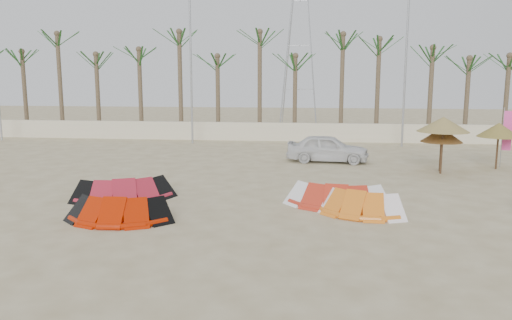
# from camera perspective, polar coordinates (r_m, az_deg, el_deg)

# --- Properties ---
(ground) EXTENTS (120.00, 120.00, 0.00)m
(ground) POSITION_cam_1_polar(r_m,az_deg,el_deg) (14.16, -2.82, -9.24)
(ground) COLOR #C5B995
(ground) RESTS_ON ground
(boundary_wall) EXTENTS (60.00, 0.30, 1.30)m
(boundary_wall) POSITION_cam_1_polar(r_m,az_deg,el_deg) (35.50, 2.96, 3.23)
(boundary_wall) COLOR beige
(boundary_wall) RESTS_ON ground
(palm_line) EXTENTS (52.00, 4.00, 7.70)m
(palm_line) POSITION_cam_1_polar(r_m,az_deg,el_deg) (36.80, 4.25, 12.48)
(palm_line) COLOR brown
(palm_line) RESTS_ON ground
(lamp_b) EXTENTS (1.25, 0.14, 11.00)m
(lamp_b) POSITION_cam_1_polar(r_m,az_deg,el_deg) (34.23, -7.41, 11.51)
(lamp_b) COLOR #A5A8AD
(lamp_b) RESTS_ON ground
(lamp_c) EXTENTS (1.25, 0.14, 11.00)m
(lamp_c) POSITION_cam_1_polar(r_m,az_deg,el_deg) (33.75, 16.83, 11.22)
(lamp_c) COLOR #A5A8AD
(lamp_c) RESTS_ON ground
(pylon) EXTENTS (3.00, 3.00, 14.00)m
(pylon) POSITION_cam_1_polar(r_m,az_deg,el_deg) (41.49, 4.86, 3.22)
(pylon) COLOR #A5A8AD
(pylon) RESTS_ON ground
(kite_red_left) EXTENTS (4.04, 2.74, 0.90)m
(kite_red_left) POSITION_cam_1_polar(r_m,az_deg,el_deg) (19.49, -14.54, -3.01)
(kite_red_left) COLOR #A31D2F
(kite_red_left) RESTS_ON ground
(kite_red_mid) EXTENTS (3.38, 1.61, 0.90)m
(kite_red_mid) POSITION_cam_1_polar(r_m,az_deg,el_deg) (16.66, -15.10, -5.17)
(kite_red_mid) COLOR #AC1A00
(kite_red_mid) RESTS_ON ground
(kite_red_right) EXTENTS (3.70, 1.91, 0.90)m
(kite_red_right) POSITION_cam_1_polar(r_m,az_deg,el_deg) (18.16, 9.21, -3.74)
(kite_red_right) COLOR red
(kite_red_right) RESTS_ON ground
(kite_orange) EXTENTS (3.46, 2.47, 0.90)m
(kite_orange) POSITION_cam_1_polar(r_m,az_deg,el_deg) (17.22, 11.42, -4.55)
(kite_orange) COLOR orange
(kite_orange) RESTS_ON ground
(parasol_left) EXTENTS (1.99, 1.99, 2.13)m
(parasol_left) POSITION_cam_1_polar(r_m,az_deg,el_deg) (25.56, 20.47, 2.71)
(parasol_left) COLOR #4C331E
(parasol_left) RESTS_ON ground
(parasol_mid) EXTENTS (2.41, 2.41, 2.70)m
(parasol_mid) POSITION_cam_1_polar(r_m,az_deg,el_deg) (24.85, 20.62, 3.83)
(parasol_mid) COLOR #4C331E
(parasol_mid) RESTS_ON ground
(parasol_right) EXTENTS (2.05, 2.05, 2.31)m
(parasol_right) POSITION_cam_1_polar(r_m,az_deg,el_deg) (27.23, 26.00, 3.10)
(parasol_right) COLOR #4C331E
(parasol_right) RESTS_ON ground
(flag_pink) EXTENTS (0.44, 0.14, 3.03)m
(flag_pink) POSITION_cam_1_polar(r_m,az_deg,el_deg) (27.85, 26.68, 2.85)
(flag_pink) COLOR #A5A8AD
(flag_pink) RESTS_ON ground
(car) EXTENTS (4.46, 2.08, 1.48)m
(car) POSITION_cam_1_polar(r_m,az_deg,el_deg) (26.99, 8.18, 1.33)
(car) COLOR silver
(car) RESTS_ON ground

